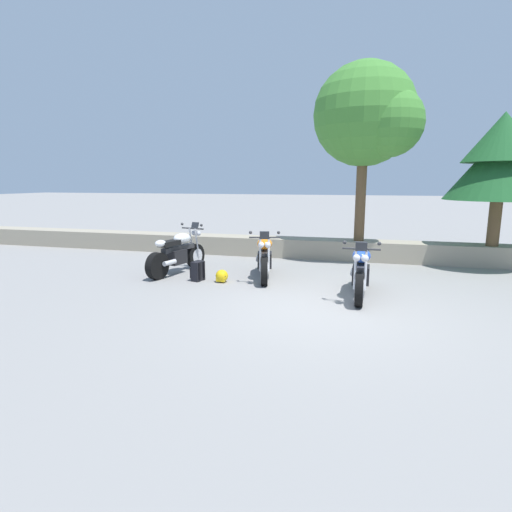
{
  "coord_description": "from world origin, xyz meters",
  "views": [
    {
      "loc": [
        0.7,
        -6.93,
        2.21
      ],
      "look_at": [
        -1.48,
        1.2,
        0.65
      ],
      "focal_mm": 28.42,
      "sensor_mm": 36.0,
      "label": 1
    }
  ],
  "objects_px": {
    "leafy_tree_far_left": "(369,117)",
    "pine_tree_mid_left": "(501,159)",
    "motorcycle_orange_centre": "(265,257)",
    "rider_backpack": "(198,270)",
    "rider_helmet": "(222,276)",
    "motorcycle_white_near_left": "(178,253)",
    "motorcycle_blue_far_right": "(361,272)"
  },
  "relations": [
    {
      "from": "motorcycle_blue_far_right",
      "to": "rider_backpack",
      "type": "distance_m",
      "value": 3.57
    },
    {
      "from": "rider_helmet",
      "to": "leafy_tree_far_left",
      "type": "relative_size",
      "value": 0.06
    },
    {
      "from": "motorcycle_white_near_left",
      "to": "leafy_tree_far_left",
      "type": "bearing_deg",
      "value": 32.71
    },
    {
      "from": "motorcycle_white_near_left",
      "to": "leafy_tree_far_left",
      "type": "relative_size",
      "value": 0.43
    },
    {
      "from": "rider_backpack",
      "to": "pine_tree_mid_left",
      "type": "xyz_separation_m",
      "value": [
        6.81,
        3.38,
        2.52
      ]
    },
    {
      "from": "rider_backpack",
      "to": "pine_tree_mid_left",
      "type": "bearing_deg",
      "value": 26.4
    },
    {
      "from": "motorcycle_orange_centre",
      "to": "rider_helmet",
      "type": "height_order",
      "value": "motorcycle_orange_centre"
    },
    {
      "from": "motorcycle_blue_far_right",
      "to": "rider_helmet",
      "type": "relative_size",
      "value": 7.37
    },
    {
      "from": "pine_tree_mid_left",
      "to": "rider_helmet",
      "type": "bearing_deg",
      "value": -151.56
    },
    {
      "from": "motorcycle_white_near_left",
      "to": "rider_backpack",
      "type": "xyz_separation_m",
      "value": [
        0.76,
        -0.6,
        -0.24
      ]
    },
    {
      "from": "rider_helmet",
      "to": "motorcycle_white_near_left",
      "type": "bearing_deg",
      "value": 155.72
    },
    {
      "from": "motorcycle_orange_centre",
      "to": "leafy_tree_far_left",
      "type": "xyz_separation_m",
      "value": [
        2.19,
        2.73,
        3.4
      ]
    },
    {
      "from": "motorcycle_white_near_left",
      "to": "motorcycle_orange_centre",
      "type": "relative_size",
      "value": 1.0
    },
    {
      "from": "motorcycle_blue_far_right",
      "to": "pine_tree_mid_left",
      "type": "height_order",
      "value": "pine_tree_mid_left"
    },
    {
      "from": "leafy_tree_far_left",
      "to": "pine_tree_mid_left",
      "type": "distance_m",
      "value": 3.42
    },
    {
      "from": "rider_helmet",
      "to": "pine_tree_mid_left",
      "type": "xyz_separation_m",
      "value": [
        6.24,
        3.38,
        2.63
      ]
    },
    {
      "from": "motorcycle_orange_centre",
      "to": "motorcycle_blue_far_right",
      "type": "xyz_separation_m",
      "value": [
        2.16,
        -0.98,
        0.0
      ]
    },
    {
      "from": "pine_tree_mid_left",
      "to": "rider_backpack",
      "type": "bearing_deg",
      "value": -153.6
    },
    {
      "from": "rider_backpack",
      "to": "rider_helmet",
      "type": "bearing_deg",
      "value": 0.02
    },
    {
      "from": "rider_backpack",
      "to": "leafy_tree_far_left",
      "type": "relative_size",
      "value": 0.1
    },
    {
      "from": "motorcycle_blue_far_right",
      "to": "leafy_tree_far_left",
      "type": "relative_size",
      "value": 0.43
    },
    {
      "from": "rider_backpack",
      "to": "leafy_tree_far_left",
      "type": "xyz_separation_m",
      "value": [
        3.57,
        3.39,
        3.65
      ]
    },
    {
      "from": "motorcycle_white_near_left",
      "to": "rider_backpack",
      "type": "height_order",
      "value": "motorcycle_white_near_left"
    },
    {
      "from": "motorcycle_white_near_left",
      "to": "motorcycle_orange_centre",
      "type": "distance_m",
      "value": 2.15
    },
    {
      "from": "rider_backpack",
      "to": "leafy_tree_far_left",
      "type": "distance_m",
      "value": 6.13
    },
    {
      "from": "rider_backpack",
      "to": "leafy_tree_far_left",
      "type": "height_order",
      "value": "leafy_tree_far_left"
    },
    {
      "from": "motorcycle_orange_centre",
      "to": "pine_tree_mid_left",
      "type": "distance_m",
      "value": 6.48
    },
    {
      "from": "motorcycle_orange_centre",
      "to": "leafy_tree_far_left",
      "type": "height_order",
      "value": "leafy_tree_far_left"
    },
    {
      "from": "motorcycle_orange_centre",
      "to": "pine_tree_mid_left",
      "type": "height_order",
      "value": "pine_tree_mid_left"
    },
    {
      "from": "motorcycle_white_near_left",
      "to": "rider_helmet",
      "type": "distance_m",
      "value": 1.5
    },
    {
      "from": "motorcycle_orange_centre",
      "to": "motorcycle_blue_far_right",
      "type": "relative_size",
      "value": 0.99
    },
    {
      "from": "motorcycle_orange_centre",
      "to": "pine_tree_mid_left",
      "type": "xyz_separation_m",
      "value": [
        5.42,
        2.72,
        2.28
      ]
    }
  ]
}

